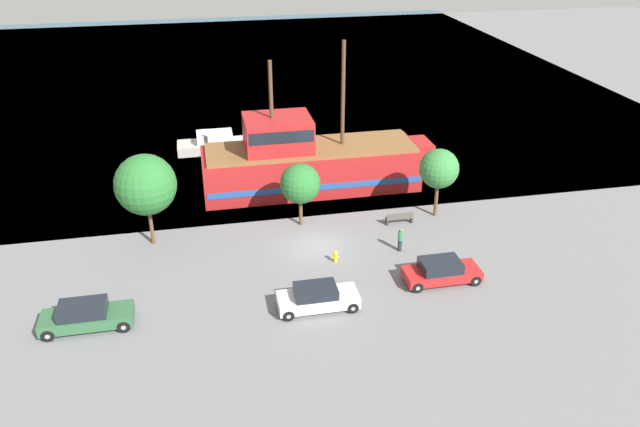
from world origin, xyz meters
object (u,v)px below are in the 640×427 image
bench_promenade_east (400,218)px  pedestrian_walking_near (400,240)px  parked_car_curb_mid (317,297)px  parked_car_curb_rear (86,316)px  parked_car_curb_front (441,271)px  pirate_ship (308,162)px  moored_boat_dockside (220,143)px  fire_hydrant (335,256)px

bench_promenade_east → pedestrian_walking_near: 3.63m
parked_car_curb_mid → parked_car_curb_rear: bearing=176.5°
parked_car_curb_front → pedestrian_walking_near: size_ratio=2.83×
pirate_ship → moored_boat_dockside: size_ratio=2.29×
moored_boat_dockside → fire_hydrant: size_ratio=9.96×
pirate_ship → parked_car_curb_mid: (-2.36, -15.44, -1.44)m
parked_car_curb_mid → fire_hydrant: bearing=65.7°
parked_car_curb_front → bench_promenade_east: (-0.15, 7.27, -0.25)m
pirate_ship → fire_hydrant: size_ratio=22.79×
fire_hydrant → moored_boat_dockside: bearing=106.0°
pedestrian_walking_near → parked_car_curb_front: bearing=-72.0°
parked_car_curb_rear → parked_car_curb_front: bearing=1.3°
parked_car_curb_mid → parked_car_curb_rear: size_ratio=0.94×
parked_car_curb_mid → fire_hydrant: size_ratio=5.73×
moored_boat_dockside → bench_promenade_east: size_ratio=4.10×
fire_hydrant → parked_car_curb_mid: bearing=-114.3°
parked_car_curb_mid → pedestrian_walking_near: (6.30, 4.98, 0.09)m
parked_car_curb_front → fire_hydrant: (-5.53, 3.31, -0.28)m
bench_promenade_east → pirate_ship: bearing=125.7°
parked_car_curb_rear → pirate_ship: bearing=45.6°
moored_boat_dockside → fire_hydrant: 20.99m
parked_car_curb_mid → bench_promenade_east: size_ratio=2.36×
parked_car_curb_rear → fire_hydrant: (14.07, 3.74, -0.32)m
pirate_ship → pedestrian_walking_near: bearing=-69.4°
pirate_ship → parked_car_curb_mid: size_ratio=3.98×
parked_car_curb_front → pedestrian_walking_near: pedestrian_walking_near is taller
parked_car_curb_front → bench_promenade_east: bearing=91.2°
moored_boat_dockside → parked_car_curb_mid: bearing=-81.3°
pirate_ship → parked_car_curb_rear: pirate_ship is taller
moored_boat_dockside → parked_car_curb_front: moored_boat_dockside is taller
fire_hydrant → pedestrian_walking_near: size_ratio=0.49×
parked_car_curb_mid → pirate_ship: bearing=81.3°
moored_boat_dockside → bench_promenade_east: moored_boat_dockside is taller
moored_boat_dockside → pedestrian_walking_near: (10.07, -19.66, 0.15)m
moored_boat_dockside → parked_car_curb_front: size_ratio=1.73×
parked_car_curb_front → parked_car_curb_rear: 19.60m
moored_boat_dockside → pirate_ship: bearing=-56.3°
parked_car_curb_mid → fire_hydrant: parked_car_curb_mid is taller
pirate_ship → bench_promenade_east: (5.03, -7.02, -1.69)m
parked_car_curb_rear → bench_promenade_east: bearing=21.6°
moored_boat_dockside → parked_car_curb_rear: bearing=-109.1°
pirate_ship → parked_car_curb_front: bearing=-70.0°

